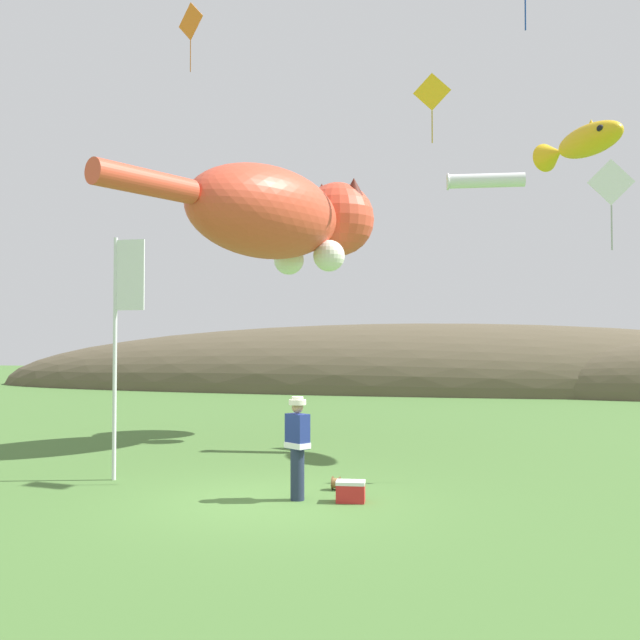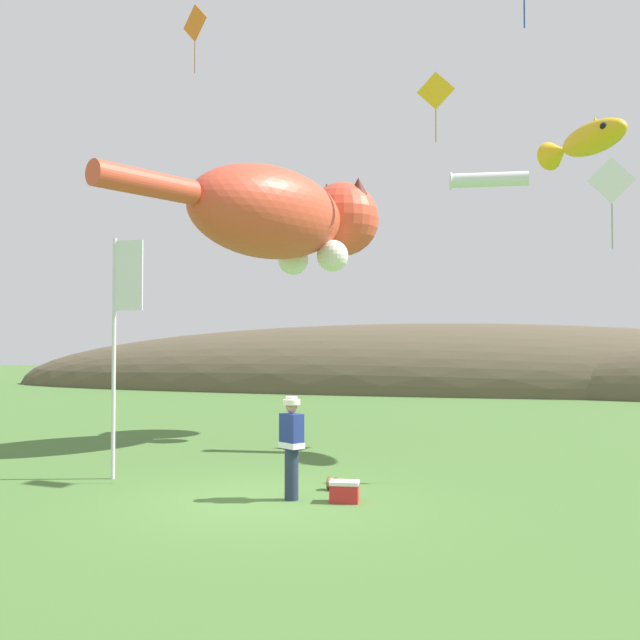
% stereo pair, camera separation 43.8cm
% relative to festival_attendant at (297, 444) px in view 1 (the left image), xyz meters
% --- Properties ---
extents(ground_plane, '(120.00, 120.00, 0.00)m').
position_rel_festival_attendant_xyz_m(ground_plane, '(-0.45, -0.25, -0.95)').
color(ground_plane, '#477033').
extents(distant_hill_ridge, '(56.01, 12.28, 7.54)m').
position_rel_festival_attendant_xyz_m(distant_hill_ridge, '(2.58, 28.48, -0.95)').
color(distant_hill_ridge, brown).
rests_on(distant_hill_ridge, ground).
extents(festival_attendant, '(0.49, 0.45, 1.77)m').
position_rel_festival_attendant_xyz_m(festival_attendant, '(0.00, 0.00, 0.00)').
color(festival_attendant, '#232D47').
rests_on(festival_attendant, ground).
extents(kite_spool, '(0.15, 0.25, 0.25)m').
position_rel_festival_attendant_xyz_m(kite_spool, '(0.48, 0.97, -0.83)').
color(kite_spool, olive).
rests_on(kite_spool, ground).
extents(picnic_cooler, '(0.52, 0.38, 0.36)m').
position_rel_festival_attendant_xyz_m(picnic_cooler, '(0.92, 0.05, -0.77)').
color(picnic_cooler, red).
rests_on(picnic_cooler, ground).
extents(festival_banner_pole, '(0.66, 0.08, 4.80)m').
position_rel_festival_attendant_xyz_m(festival_banner_pole, '(-3.84, 0.93, 2.19)').
color(festival_banner_pole, silver).
rests_on(festival_banner_pole, ground).
extents(kite_giant_cat, '(5.03, 8.83, 2.90)m').
position_rel_festival_attendant_xyz_m(kite_giant_cat, '(-2.17, 6.69, 5.19)').
color(kite_giant_cat, '#E04C33').
extents(kite_fish_windsock, '(2.14, 2.82, 0.87)m').
position_rel_festival_attendant_xyz_m(kite_fish_windsock, '(5.53, 6.48, 6.67)').
color(kite_fish_windsock, gold).
extents(kite_tube_streamer, '(1.98, 0.59, 0.44)m').
position_rel_festival_attendant_xyz_m(kite_tube_streamer, '(3.21, 6.60, 5.89)').
color(kite_tube_streamer, white).
extents(kite_diamond_white, '(0.92, 0.13, 1.83)m').
position_rel_festival_attendant_xyz_m(kite_diamond_white, '(5.65, 3.10, 4.93)').
color(kite_diamond_white, white).
extents(kite_diamond_orange, '(0.96, 0.55, 1.99)m').
position_rel_festival_attendant_xyz_m(kite_diamond_orange, '(-4.87, 6.64, 10.82)').
color(kite_diamond_orange, orange).
extents(kite_diamond_gold, '(1.05, 0.09, 1.95)m').
position_rel_festival_attendant_xyz_m(kite_diamond_gold, '(1.82, 7.66, 8.63)').
color(kite_diamond_gold, yellow).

